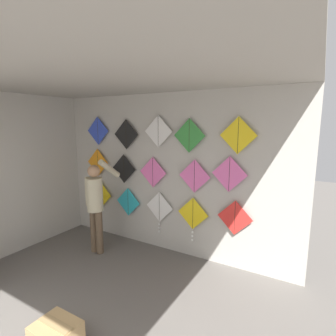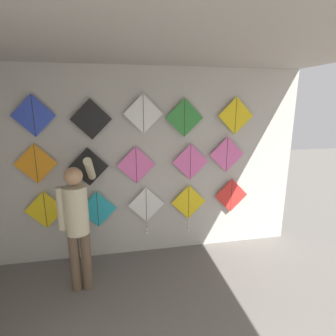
{
  "view_description": "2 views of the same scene",
  "coord_description": "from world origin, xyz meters",
  "px_view_note": "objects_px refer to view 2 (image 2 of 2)",
  "views": [
    {
      "loc": [
        2.5,
        0.13,
        2.29
      ],
      "look_at": [
        0.4,
        3.71,
        1.58
      ],
      "focal_mm": 28.0,
      "sensor_mm": 36.0,
      "label": 1
    },
    {
      "loc": [
        -0.31,
        0.25,
        2.29
      ],
      "look_at": [
        0.37,
        3.71,
        1.42
      ],
      "focal_mm": 28.0,
      "sensor_mm": 36.0,
      "label": 2
    }
  ],
  "objects_px": {
    "kite_5": "(36,164)",
    "kite_14": "(236,116)",
    "kite_2": "(146,207)",
    "kite_7": "(136,165)",
    "kite_13": "(184,118)",
    "shopkeeper": "(77,219)",
    "kite_10": "(33,116)",
    "kite_4": "(231,195)",
    "kite_8": "(190,162)",
    "kite_0": "(45,210)",
    "kite_3": "(189,204)",
    "kite_11": "(91,119)",
    "kite_12": "(143,114)",
    "kite_1": "(98,209)",
    "kite_6": "(88,167)",
    "kite_9": "(227,155)"
  },
  "relations": [
    {
      "from": "shopkeeper",
      "to": "kite_10",
      "type": "distance_m",
      "value": 1.46
    },
    {
      "from": "kite_0",
      "to": "kite_11",
      "type": "distance_m",
      "value": 1.44
    },
    {
      "from": "kite_2",
      "to": "kite_4",
      "type": "xyz_separation_m",
      "value": [
        1.37,
        0.0,
        0.09
      ]
    },
    {
      "from": "shopkeeper",
      "to": "kite_14",
      "type": "bearing_deg",
      "value": 17.34
    },
    {
      "from": "shopkeeper",
      "to": "kite_9",
      "type": "distance_m",
      "value": 2.33
    },
    {
      "from": "kite_3",
      "to": "kite_12",
      "type": "xyz_separation_m",
      "value": [
        -0.68,
        0.0,
        1.4
      ]
    },
    {
      "from": "kite_8",
      "to": "kite_12",
      "type": "relative_size",
      "value": 1.0
    },
    {
      "from": "kite_8",
      "to": "kite_10",
      "type": "bearing_deg",
      "value": 180.0
    },
    {
      "from": "kite_3",
      "to": "kite_4",
      "type": "distance_m",
      "value": 0.71
    },
    {
      "from": "kite_3",
      "to": "kite_13",
      "type": "xyz_separation_m",
      "value": [
        -0.09,
        0.0,
        1.34
      ]
    },
    {
      "from": "kite_2",
      "to": "kite_12",
      "type": "distance_m",
      "value": 1.39
    },
    {
      "from": "shopkeeper",
      "to": "kite_0",
      "type": "bearing_deg",
      "value": 129.81
    },
    {
      "from": "kite_4",
      "to": "kite_6",
      "type": "bearing_deg",
      "value": 180.0
    },
    {
      "from": "kite_5",
      "to": "kite_11",
      "type": "bearing_deg",
      "value": 0.0
    },
    {
      "from": "kite_6",
      "to": "kite_13",
      "type": "height_order",
      "value": "kite_13"
    },
    {
      "from": "kite_4",
      "to": "kite_7",
      "type": "relative_size",
      "value": 1.0
    },
    {
      "from": "kite_9",
      "to": "kite_11",
      "type": "height_order",
      "value": "kite_11"
    },
    {
      "from": "shopkeeper",
      "to": "kite_7",
      "type": "distance_m",
      "value": 1.12
    },
    {
      "from": "kite_5",
      "to": "kite_9",
      "type": "bearing_deg",
      "value": 0.0
    },
    {
      "from": "kite_10",
      "to": "kite_14",
      "type": "xyz_separation_m",
      "value": [
        2.8,
        0.0,
        -0.03
      ]
    },
    {
      "from": "kite_5",
      "to": "kite_14",
      "type": "bearing_deg",
      "value": 0.0
    },
    {
      "from": "kite_2",
      "to": "kite_3",
      "type": "xyz_separation_m",
      "value": [
        0.66,
        0.0,
        -0.01
      ]
    },
    {
      "from": "kite_3",
      "to": "kite_12",
      "type": "distance_m",
      "value": 1.55
    },
    {
      "from": "shopkeeper",
      "to": "kite_0",
      "type": "xyz_separation_m",
      "value": [
        -0.53,
        0.66,
        -0.12
      ]
    },
    {
      "from": "shopkeeper",
      "to": "kite_14",
      "type": "distance_m",
      "value": 2.63
    },
    {
      "from": "kite_2",
      "to": "kite_14",
      "type": "bearing_deg",
      "value": 0.04
    },
    {
      "from": "shopkeeper",
      "to": "kite_13",
      "type": "relative_size",
      "value": 3.06
    },
    {
      "from": "kite_4",
      "to": "kite_5",
      "type": "relative_size",
      "value": 1.0
    },
    {
      "from": "kite_6",
      "to": "kite_2",
      "type": "bearing_deg",
      "value": -0.07
    },
    {
      "from": "kite_2",
      "to": "kite_7",
      "type": "distance_m",
      "value": 0.68
    },
    {
      "from": "kite_8",
      "to": "kite_12",
      "type": "bearing_deg",
      "value": 180.0
    },
    {
      "from": "kite_13",
      "to": "kite_14",
      "type": "distance_m",
      "value": 0.79
    },
    {
      "from": "kite_2",
      "to": "kite_4",
      "type": "relative_size",
      "value": 1.38
    },
    {
      "from": "kite_7",
      "to": "kite_14",
      "type": "height_order",
      "value": "kite_14"
    },
    {
      "from": "kite_0",
      "to": "kite_4",
      "type": "relative_size",
      "value": 1.0
    },
    {
      "from": "kite_1",
      "to": "kite_10",
      "type": "xyz_separation_m",
      "value": [
        -0.72,
        0.0,
        1.35
      ]
    },
    {
      "from": "kite_2",
      "to": "kite_4",
      "type": "bearing_deg",
      "value": 0.04
    },
    {
      "from": "kite_0",
      "to": "shopkeeper",
      "type": "bearing_deg",
      "value": -51.26
    },
    {
      "from": "kite_12",
      "to": "kite_4",
      "type": "bearing_deg",
      "value": 0.0
    },
    {
      "from": "kite_4",
      "to": "kite_5",
      "type": "xyz_separation_m",
      "value": [
        -2.85,
        0.0,
        0.65
      ]
    },
    {
      "from": "kite_8",
      "to": "kite_1",
      "type": "bearing_deg",
      "value": 180.0
    },
    {
      "from": "kite_2",
      "to": "kite_12",
      "type": "bearing_deg",
      "value": 175.93
    },
    {
      "from": "kite_8",
      "to": "kite_7",
      "type": "bearing_deg",
      "value": 180.0
    },
    {
      "from": "shopkeeper",
      "to": "kite_0",
      "type": "distance_m",
      "value": 0.86
    },
    {
      "from": "kite_0",
      "to": "kite_5",
      "type": "xyz_separation_m",
      "value": [
        -0.05,
        0.0,
        0.67
      ]
    },
    {
      "from": "kite_4",
      "to": "kite_12",
      "type": "bearing_deg",
      "value": 180.0
    },
    {
      "from": "kite_6",
      "to": "kite_13",
      "type": "distance_m",
      "value": 1.53
    },
    {
      "from": "kite_5",
      "to": "kite_8",
      "type": "bearing_deg",
      "value": 0.0
    },
    {
      "from": "shopkeeper",
      "to": "kite_12",
      "type": "relative_size",
      "value": 3.06
    },
    {
      "from": "kite_12",
      "to": "kite_14",
      "type": "bearing_deg",
      "value": 0.0
    }
  ]
}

